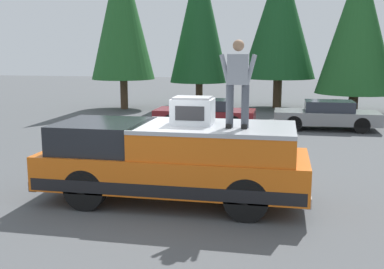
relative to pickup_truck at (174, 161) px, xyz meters
The scene contains 10 objects.
ground_plane 1.00m from the pickup_truck, 115.35° to the left, with size 90.00×90.00×0.00m, color #4C4F51.
pickup_truck is the anchor object (origin of this frame).
compressor_unit 1.13m from the pickup_truck, 78.41° to the right, with size 0.65×0.84×0.56m.
person_on_truck_bed 2.15m from the pickup_truck, 98.53° to the right, with size 0.29×0.72×1.69m.
parked_car_grey 10.72m from the pickup_truck, 21.67° to the right, with size 1.64×4.10×1.16m.
parked_car_maroon 9.58m from the pickup_truck, ahead, with size 1.64×4.10×1.16m.
conifer_left 16.76m from the pickup_truck, 20.44° to the right, with size 3.91×3.91×7.76m.
conifer_center_left 17.28m from the pickup_truck, ahead, with size 3.97×3.97×8.22m.
conifer_center_right 17.73m from the pickup_truck, ahead, with size 3.34×3.34×8.69m.
conifer_right 16.58m from the pickup_truck, 23.20° to the left, with size 3.38×3.38×8.67m.
Camera 1 is at (-8.83, -2.63, 3.13)m, focal length 42.88 mm.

